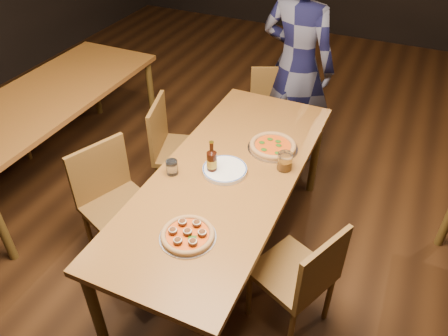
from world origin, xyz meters
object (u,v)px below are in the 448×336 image
at_px(table_left, 47,103).
at_px(chair_end, 275,123).
at_px(chair_main_e, 292,272).
at_px(pizza_meatball, 188,234).
at_px(table_main, 227,182).
at_px(beer_bottle, 212,162).
at_px(chair_main_nw, 120,208).
at_px(pizza_margherita, 273,146).
at_px(water_glass, 172,167).
at_px(chair_main_sw, 184,151).
at_px(amber_glass, 285,161).
at_px(plate_stack, 225,170).
at_px(diner, 297,66).

relative_size(table_left, chair_end, 2.23).
height_order(chair_main_e, pizza_meatball, chair_main_e).
height_order(table_main, chair_end, chair_end).
distance_m(chair_main_e, beer_bottle, 0.78).
xyz_separation_m(chair_main_nw, pizza_margherita, (0.81, 0.62, 0.33)).
xyz_separation_m(table_left, water_glass, (1.40, -0.44, 0.12)).
bearing_deg(chair_end, table_left, -177.58).
bearing_deg(chair_main_nw, chair_end, -0.69).
xyz_separation_m(table_left, chair_main_e, (2.23, -0.59, -0.26)).
height_order(chair_main_sw, pizza_margherita, chair_main_sw).
distance_m(chair_end, water_glass, 1.34).
distance_m(chair_main_sw, water_glass, 0.75).
xyz_separation_m(table_main, amber_glass, (0.30, 0.18, 0.13)).
relative_size(chair_main_nw, chair_end, 0.98).
bearing_deg(table_main, plate_stack, 176.12).
xyz_separation_m(chair_main_nw, amber_glass, (0.94, 0.45, 0.37)).
height_order(pizza_meatball, beer_bottle, beer_bottle).
distance_m(table_main, table_left, 1.73).
height_order(table_left, plate_stack, plate_stack).
bearing_deg(amber_glass, plate_stack, -151.01).
xyz_separation_m(table_main, diner, (0.01, 1.35, 0.20)).
height_order(amber_glass, diner, diner).
bearing_deg(chair_main_sw, chair_end, -54.07).
distance_m(pizza_margherita, amber_glass, 0.22).
xyz_separation_m(table_left, pizza_meatball, (1.73, -0.87, 0.09)).
distance_m(table_main, plate_stack, 0.09).
bearing_deg(amber_glass, chair_main_nw, -154.36).
relative_size(pizza_meatball, pizza_margherita, 0.90).
bearing_deg(table_left, amber_glass, -3.50).
bearing_deg(chair_end, chair_main_e, -91.54).
bearing_deg(amber_glass, water_glass, -151.89).
distance_m(plate_stack, beer_bottle, 0.10).
relative_size(chair_main_sw, chair_main_e, 1.05).
height_order(table_main, chair_main_nw, chair_main_nw).
height_order(chair_main_nw, chair_main_sw, chair_main_nw).
bearing_deg(water_glass, chair_end, 79.25).
distance_m(table_main, chair_end, 1.15).
height_order(plate_stack, diner, diner).
distance_m(table_left, chair_main_e, 2.32).
relative_size(pizza_margherita, beer_bottle, 1.48).
xyz_separation_m(chair_main_nw, chair_end, (0.58, 1.40, 0.01)).
height_order(chair_main_e, chair_end, chair_end).
height_order(chair_main_sw, pizza_meatball, chair_main_sw).
bearing_deg(pizza_margherita, chair_main_nw, -142.34).
bearing_deg(chair_main_sw, pizza_margherita, -115.29).
xyz_separation_m(chair_main_e, chair_end, (-0.59, 1.41, 0.03)).
bearing_deg(pizza_margherita, table_main, -115.44).
height_order(table_main, beer_bottle, beer_bottle).
bearing_deg(chair_main_sw, water_glass, -172.47).
distance_m(table_left, chair_end, 1.85).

